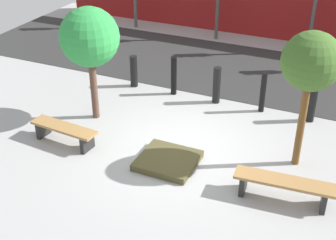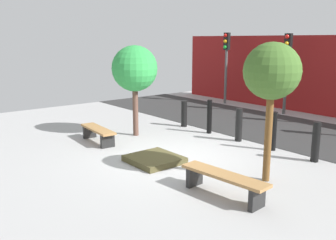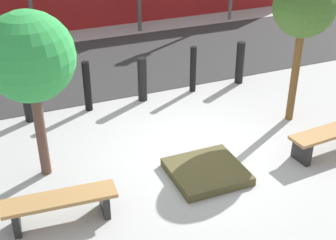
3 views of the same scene
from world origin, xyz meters
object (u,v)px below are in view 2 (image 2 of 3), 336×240
at_px(planter_bed, 154,159).
at_px(tree_behind_right_bench, 272,73).
at_px(bollard_center, 239,125).
at_px(traffic_light_mid_west, 287,58).
at_px(traffic_light_west, 226,55).
at_px(bollard_left, 209,117).
at_px(bench_right, 224,180).
at_px(bollard_far_left, 184,114).
at_px(tree_behind_left_bench, 135,69).
at_px(bollard_right, 274,131).
at_px(bench_left, 98,132).
at_px(bollard_far_right, 316,142).

height_order(planter_bed, tree_behind_right_bench, tree_behind_right_bench).
relative_size(planter_bed, bollard_center, 1.22).
relative_size(tree_behind_right_bench, traffic_light_mid_west, 0.92).
xyz_separation_m(planter_bed, bollard_center, (0.00, 3.13, 0.42)).
bearing_deg(traffic_light_west, bollard_left, -52.21).
bearing_deg(tree_behind_right_bench, bench_right, -90.00).
distance_m(bench_right, bollard_far_left, 5.96).
relative_size(bench_right, traffic_light_west, 0.58).
relative_size(tree_behind_left_bench, bollard_center, 2.82).
height_order(bench_right, bollard_far_left, bollard_far_left).
distance_m(planter_bed, tree_behind_left_bench, 3.39).
distance_m(bench_right, tree_behind_right_bench, 2.38).
xyz_separation_m(planter_bed, tree_behind_left_bench, (-2.48, 1.13, 2.01)).
bearing_deg(planter_bed, bollard_right, 68.59).
height_order(tree_behind_right_bench, bollard_right, tree_behind_right_bench).
bearing_deg(tree_behind_right_bench, bollard_right, 122.17).
bearing_deg(traffic_light_west, tree_behind_right_bench, -42.28).
bearing_deg(bench_left, tree_behind_left_bench, 94.58).
relative_size(traffic_light_west, traffic_light_mid_west, 1.02).
relative_size(tree_behind_right_bench, bollard_right, 2.74).
distance_m(bollard_far_left, traffic_light_mid_west, 5.07).
height_order(bollard_center, bollard_far_right, bollard_far_right).
bearing_deg(planter_bed, bollard_far_left, 128.10).
relative_size(tree_behind_left_bench, bollard_right, 2.62).
distance_m(bollard_far_left, bollard_far_right, 4.91).
bearing_deg(bollard_right, planter_bed, -111.41).
relative_size(planter_bed, bollard_right, 1.13).
height_order(bench_right, tree_behind_right_bench, tree_behind_right_bench).
relative_size(planter_bed, tree_behind_left_bench, 0.43).
bearing_deg(planter_bed, bench_right, -4.60).
relative_size(bench_left, planter_bed, 1.37).
height_order(bench_left, bollard_far_left, bollard_far_left).
height_order(bollard_far_left, bollard_far_right, bollard_far_right).
distance_m(bench_right, bollard_right, 3.57).
relative_size(bench_right, bollard_far_left, 2.10).
xyz_separation_m(bench_left, planter_bed, (2.48, 0.20, -0.24)).
height_order(traffic_light_west, traffic_light_mid_west, traffic_light_west).
bearing_deg(tree_behind_left_bench, bollard_left, 57.83).
bearing_deg(bench_left, bollard_center, 57.87).
bearing_deg(bench_right, tree_behind_left_bench, 160.41).
bearing_deg(traffic_light_mid_west, traffic_light_west, 180.00).
distance_m(bench_left, bench_right, 4.97).
bearing_deg(bench_right, traffic_light_mid_west, 112.55).
bearing_deg(traffic_light_west, bollard_far_left, -62.86).
bearing_deg(bollard_right, bench_right, -69.33).
bearing_deg(bollard_left, bollard_far_left, 180.00).
bearing_deg(bollard_far_right, bollard_center, 180.00).
distance_m(tree_behind_left_bench, bollard_far_right, 5.56).
xyz_separation_m(bench_right, traffic_light_mid_west, (-4.10, 8.00, 1.89)).
distance_m(bollard_center, bollard_right, 1.23).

